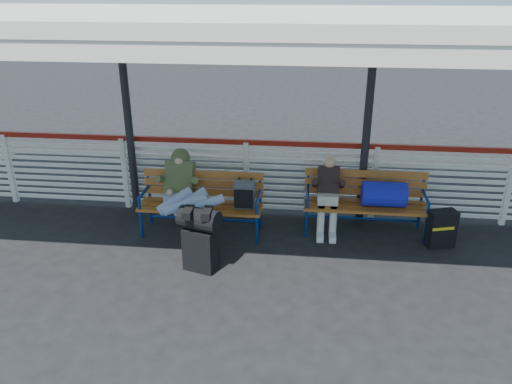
# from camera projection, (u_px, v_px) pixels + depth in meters

# --- Properties ---
(ground) EXTENTS (60.00, 60.00, 0.00)m
(ground) POSITION_uv_depth(u_px,v_px,m) (228.00, 275.00, 6.44)
(ground) COLOR black
(ground) RESTS_ON ground
(fence) EXTENTS (12.08, 0.08, 1.24)m
(fence) POSITION_uv_depth(u_px,v_px,m) (246.00, 175.00, 7.92)
(fence) COLOR silver
(fence) RESTS_ON ground
(canopy) EXTENTS (12.60, 3.60, 3.16)m
(canopy) POSITION_uv_depth(u_px,v_px,m) (234.00, 22.00, 6.05)
(canopy) COLOR silver
(canopy) RESTS_ON ground
(luggage_stack) EXTENTS (0.59, 0.43, 0.87)m
(luggage_stack) POSITION_uv_depth(u_px,v_px,m) (200.00, 237.00, 6.40)
(luggage_stack) COLOR black
(luggage_stack) RESTS_ON ground
(bench_left) EXTENTS (1.80, 0.56, 0.92)m
(bench_left) POSITION_uv_depth(u_px,v_px,m) (212.00, 197.00, 7.31)
(bench_left) COLOR #A55F20
(bench_left) RESTS_ON ground
(bench_right) EXTENTS (1.80, 0.56, 0.92)m
(bench_right) POSITION_uv_depth(u_px,v_px,m) (375.00, 196.00, 7.29)
(bench_right) COLOR #A55F20
(bench_right) RESTS_ON ground
(traveler_man) EXTENTS (0.94, 1.64, 0.77)m
(traveler_man) POSITION_uv_depth(u_px,v_px,m) (185.00, 197.00, 6.96)
(traveler_man) COLOR #9CADD1
(traveler_man) RESTS_ON ground
(companion_person) EXTENTS (0.32, 0.66, 1.15)m
(companion_person) POSITION_uv_depth(u_px,v_px,m) (328.00, 194.00, 7.36)
(companion_person) COLOR beige
(companion_person) RESTS_ON ground
(suitcase_side) EXTENTS (0.43, 0.33, 0.54)m
(suitcase_side) POSITION_uv_depth(u_px,v_px,m) (441.00, 228.00, 7.05)
(suitcase_side) COLOR black
(suitcase_side) RESTS_ON ground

